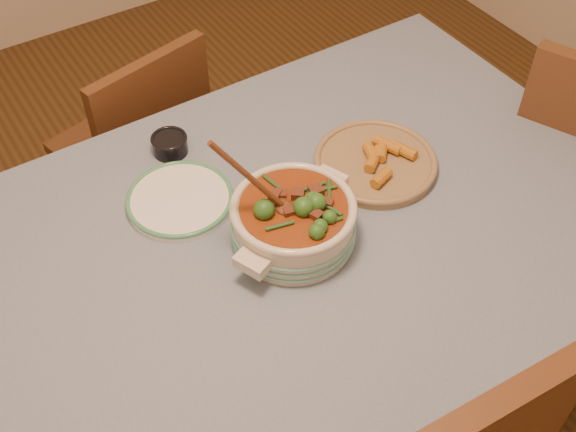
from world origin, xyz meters
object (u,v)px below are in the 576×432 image
object	(u,v)px
stew_casserole	(293,219)
white_plate	(180,199)
chair_far	(142,145)
fried_plate	(375,161)
condiment_bowl	(170,143)
dining_table	(279,269)

from	to	relation	value
stew_casserole	white_plate	bearing A→B (deg)	124.06
white_plate	chair_far	bearing A→B (deg)	78.48
stew_casserole	white_plate	size ratio (longest dim) A/B	1.05
stew_casserole	fried_plate	size ratio (longest dim) A/B	0.92
white_plate	condiment_bowl	size ratio (longest dim) A/B	3.12
fried_plate	condiment_bowl	bearing A→B (deg)	140.97
stew_casserole	fried_plate	world-z (taller)	stew_casserole
white_plate	fried_plate	distance (m)	0.47
condiment_bowl	fried_plate	bearing A→B (deg)	-39.03
dining_table	stew_casserole	distance (m)	0.16
condiment_bowl	fried_plate	xyz separation A→B (m)	(0.38, -0.31, -0.01)
stew_casserole	fried_plate	distance (m)	0.30
stew_casserole	condiment_bowl	xyz separation A→B (m)	(-0.10, 0.40, -0.04)
condiment_bowl	stew_casserole	bearing A→B (deg)	-76.42
dining_table	condiment_bowl	world-z (taller)	condiment_bowl
white_plate	chair_far	world-z (taller)	chair_far
stew_casserole	condiment_bowl	world-z (taller)	stew_casserole
fried_plate	chair_far	bearing A→B (deg)	115.51
white_plate	chair_far	size ratio (longest dim) A/B	0.39
stew_casserole	fried_plate	xyz separation A→B (m)	(0.29, 0.09, -0.05)
condiment_bowl	chair_far	distance (m)	0.50
dining_table	fried_plate	distance (m)	0.35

